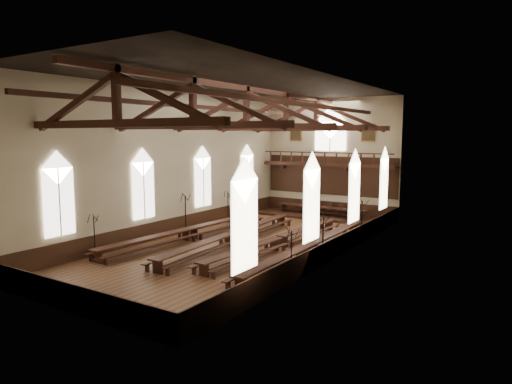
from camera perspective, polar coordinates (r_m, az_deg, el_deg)
ground at (r=29.05m, az=-1.17°, el=-6.63°), size 26.00×26.00×0.00m
room_walls at (r=28.22m, az=-1.20°, el=6.22°), size 26.00×26.00×26.00m
wainscot_band at (r=28.91m, az=-1.17°, el=-5.47°), size 12.00×26.00×1.20m
side_windows at (r=28.39m, az=-1.19°, el=0.73°), size 11.85×19.80×4.50m
end_window at (r=39.60m, az=9.28°, el=7.49°), size 2.80×0.12×3.80m
minstrels_gallery at (r=39.50m, az=9.04°, el=2.68°), size 11.80×1.24×3.70m
portraits at (r=39.60m, az=9.27°, el=7.31°), size 7.75×0.09×1.45m
roof_trusses at (r=28.25m, az=-1.21°, el=9.78°), size 11.70×25.70×2.80m
refectory_row_a at (r=30.73m, az=-8.24°, el=-4.83°), size 2.07×14.88×0.79m
refectory_row_b at (r=29.09m, az=-3.01°, el=-5.44°), size 2.07×14.93×0.80m
refectory_row_c at (r=28.06m, az=2.93°, el=-5.97°), size 1.85×14.53×0.76m
refectory_row_d at (r=26.38m, az=6.83°, el=-6.76°), size 1.72×15.01×0.81m
dais at (r=38.87m, az=8.07°, el=-3.03°), size 11.40×3.08×0.21m
high_table at (r=38.75m, az=8.09°, el=-1.97°), size 7.88×1.23×0.74m
high_chairs at (r=39.45m, az=8.55°, el=-1.93°), size 4.97×0.48×1.00m
candelabrum_left_near at (r=27.44m, az=-19.51°, el=-6.23°), size 0.68×0.77×2.50m
candelabrum_left_mid at (r=32.62m, az=-8.78°, el=-3.63°), size 0.83×0.85×2.84m
candelabrum_left_far at (r=36.55m, az=-3.52°, el=-2.58°), size 0.71×0.75×2.47m
candelabrum_right_near at (r=22.41m, az=4.43°, el=-8.83°), size 0.75×0.70×2.47m
candelabrum_right_mid at (r=25.62m, az=8.35°, el=-6.74°), size 0.73×0.80×2.62m
candelabrum_right_far at (r=31.31m, az=13.06°, el=-4.26°), size 0.76×0.83×2.71m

